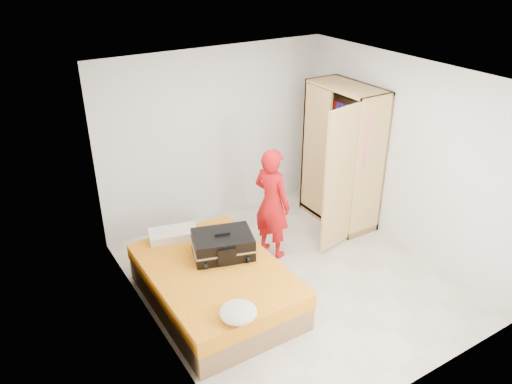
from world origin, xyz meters
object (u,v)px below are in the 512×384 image
round_cushion (238,312)px  wardrobe (342,161)px  bed (215,285)px  suitcase (223,245)px  person (272,203)px

round_cushion → wardrobe: bearing=31.2°
bed → round_cushion: (-0.20, -0.89, 0.32)m
bed → suitcase: bearing=40.9°
suitcase → round_cushion: (-0.41, -1.07, -0.07)m
wardrobe → person: size_ratio=1.36×
wardrobe → person: (-1.35, -0.20, -0.23)m
bed → round_cushion: 0.97m
suitcase → round_cushion: 1.15m
bed → round_cushion: round_cushion is taller
wardrobe → round_cushion: wardrobe is taller
wardrobe → suitcase: wardrobe is taller
bed → wardrobe: wardrobe is taller
suitcase → wardrobe: bearing=31.0°
person → round_cushion: size_ratio=4.05×
person → bed: bearing=97.7°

